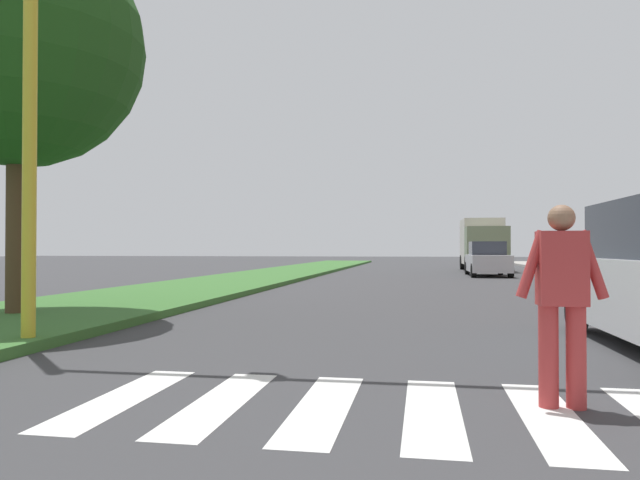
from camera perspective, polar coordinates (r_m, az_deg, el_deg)
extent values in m
plane|color=#38383A|center=(26.98, 11.01, -3.63)|extent=(140.00, 140.00, 0.00)
cube|color=silver|center=(5.68, -18.48, -14.23)|extent=(0.45, 2.20, 0.01)
cube|color=silver|center=(5.33, -9.61, -15.17)|extent=(0.45, 2.20, 0.01)
cube|color=silver|center=(5.11, 0.33, -15.81)|extent=(0.45, 2.20, 0.01)
cube|color=silver|center=(5.04, 10.88, -15.99)|extent=(0.45, 2.20, 0.01)
cube|color=silver|center=(5.14, 21.36, -15.67)|extent=(0.45, 2.20, 0.01)
cube|color=#386B2D|center=(25.95, -5.88, -3.59)|extent=(4.39, 64.00, 0.15)
cylinder|color=#4C3823|center=(12.17, -27.32, 2.20)|extent=(0.36, 0.36, 3.60)
sphere|color=#1E4C19|center=(12.73, -27.22, 16.58)|extent=(4.56, 4.56, 4.56)
cylinder|color=gold|center=(8.88, -26.28, 11.12)|extent=(0.18, 0.18, 6.00)
cylinder|color=#B23333|center=(5.40, 23.55, -10.35)|extent=(0.17, 0.17, 0.85)
cylinder|color=#B23333|center=(5.35, 21.25, -10.46)|extent=(0.17, 0.17, 0.85)
cube|color=#B23333|center=(5.30, 22.36, -2.55)|extent=(0.39, 0.26, 0.62)
cylinder|color=#B23333|center=(5.36, 24.84, -2.18)|extent=(0.27, 0.10, 0.58)
cylinder|color=#B23333|center=(5.24, 19.82, -2.24)|extent=(0.27, 0.10, 0.58)
sphere|color=#8C664C|center=(5.30, 22.34, 2.00)|extent=(0.23, 0.23, 0.22)
cylinder|color=black|center=(10.35, 23.59, -6.33)|extent=(0.23, 0.64, 0.64)
cube|color=#B7B7BC|center=(29.41, 15.92, -2.18)|extent=(1.82, 4.29, 0.79)
cube|color=#2D333D|center=(29.62, 15.87, -0.77)|extent=(1.59, 1.94, 0.65)
cylinder|color=black|center=(27.85, 17.99, -2.86)|extent=(0.22, 0.64, 0.64)
cylinder|color=black|center=(27.66, 14.64, -2.88)|extent=(0.22, 0.64, 0.64)
cylinder|color=black|center=(31.20, 17.06, -2.64)|extent=(0.22, 0.64, 0.64)
cylinder|color=black|center=(31.02, 14.07, -2.66)|extent=(0.22, 0.64, 0.64)
cube|color=gray|center=(34.17, 15.85, -0.59)|extent=(2.30, 2.00, 2.20)
cube|color=beige|center=(37.26, 15.35, -0.15)|extent=(2.30, 4.20, 2.70)
cylinder|color=black|center=(34.30, 17.60, -2.25)|extent=(0.30, 0.90, 0.90)
cylinder|color=black|center=(34.09, 14.10, -2.27)|extent=(0.30, 0.90, 0.90)
cylinder|color=black|center=(38.42, 16.77, -2.10)|extent=(0.30, 0.90, 0.90)
cylinder|color=black|center=(38.22, 13.64, -2.12)|extent=(0.30, 0.90, 0.90)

